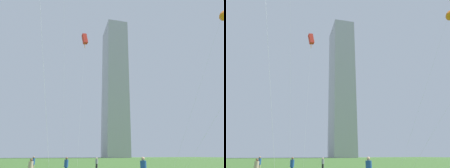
{
  "view_description": "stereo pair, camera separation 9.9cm",
  "coord_description": "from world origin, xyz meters",
  "views": [
    {
      "loc": [
        -8.67,
        -6.99,
        1.84
      ],
      "look_at": [
        0.52,
        13.57,
        9.83
      ],
      "focal_mm": 32.13,
      "sensor_mm": 36.0,
      "label": 1
    },
    {
      "loc": [
        -8.58,
        -7.03,
        1.84
      ],
      "look_at": [
        0.52,
        13.57,
        9.83
      ],
      "focal_mm": 32.13,
      "sensor_mm": 36.0,
      "label": 2
    }
  ],
  "objects": [
    {
      "name": "distant_highrise_0",
      "position": [
        54.16,
        128.42,
        52.73
      ],
      "size": [
        20.48,
        27.87,
        105.46
      ],
      "primitive_type": "cube",
      "rotation": [
        0.0,
        0.0,
        -0.19
      ],
      "color": "#A8A8AD",
      "rests_on": "ground"
    },
    {
      "name": "person_standing_2",
      "position": [
        -4.43,
        12.84,
        0.95
      ],
      "size": [
        0.37,
        0.37,
        1.64
      ],
      "rotation": [
        0.0,
        0.0,
        5.04
      ],
      "color": "#1E478C",
      "rests_on": "ground"
    },
    {
      "name": "person_standing_3",
      "position": [
        -7.61,
        10.75,
        0.92
      ],
      "size": [
        0.35,
        0.35,
        1.59
      ],
      "rotation": [
        0.0,
        0.0,
        2.27
      ],
      "color": "maroon",
      "rests_on": "ground"
    },
    {
      "name": "kite_flying_2",
      "position": [
        1.14,
        29.2,
        25.16
      ],
      "size": [
        1.57,
        3.37,
        26.38
      ],
      "color": "silver",
      "rests_on": "ground"
    },
    {
      "name": "person_standing_1",
      "position": [
        0.87,
        19.24,
        0.89
      ],
      "size": [
        0.34,
        0.34,
        1.54
      ],
      "rotation": [
        0.0,
        0.0,
        2.13
      ],
      "color": "#2D2D33",
      "rests_on": "ground"
    },
    {
      "name": "kite_flying_1",
      "position": [
        22.41,
        12.57,
        26.27
      ],
      "size": [
        7.29,
        10.82,
        27.35
      ],
      "color": "silver",
      "rests_on": "ground"
    },
    {
      "name": "person_standing_4",
      "position": [
        -6.94,
        18.39,
        0.97
      ],
      "size": [
        0.37,
        0.37,
        1.69
      ],
      "rotation": [
        0.0,
        0.0,
        0.05
      ],
      "color": "tan",
      "rests_on": "ground"
    }
  ]
}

